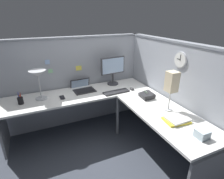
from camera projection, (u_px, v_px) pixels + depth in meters
ground_plane at (113, 141)px, 2.93m from camera, size 6.80×6.80×0.00m
cubicle_wall_back at (74, 82)px, 3.22m from camera, size 2.57×0.12×1.58m
cubicle_wall_right at (172, 94)px, 2.73m from camera, size 0.12×2.37×1.58m
desk at (105, 110)px, 2.59m from camera, size 2.35×2.15×0.73m
monitor at (113, 69)px, 3.19m from camera, size 0.46×0.20×0.50m
laptop at (83, 88)px, 3.06m from camera, size 0.36×0.40×0.22m
keyboard at (116, 92)px, 2.93m from camera, size 0.44×0.16×0.02m
computer_mouse at (132, 89)px, 3.04m from camera, size 0.06×0.10×0.03m
desk_lamp_dome at (38, 76)px, 2.58m from camera, size 0.24×0.24×0.44m
pen_cup at (20, 101)px, 2.55m from camera, size 0.08×0.08×0.18m
cell_phone at (62, 97)px, 2.75m from camera, size 0.07×0.14×0.01m
office_phone at (147, 96)px, 2.74m from camera, size 0.20×0.22×0.11m
book_stack at (177, 120)px, 2.14m from camera, size 0.31×0.25×0.04m
desk_lamp_paper at (172, 83)px, 2.26m from camera, size 0.13×0.13×0.53m
tissue_box at (202, 134)px, 1.84m from camera, size 0.12×0.12×0.09m
wall_clock at (181, 60)px, 2.39m from camera, size 0.04×0.22×0.22m
pinned_note_leftmost at (50, 71)px, 2.93m from camera, size 0.07×0.00×0.07m
pinned_note_middle at (79, 68)px, 3.11m from camera, size 0.10×0.00×0.08m
pinned_note_rightmost at (47, 62)px, 2.86m from camera, size 0.07×0.00×0.07m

